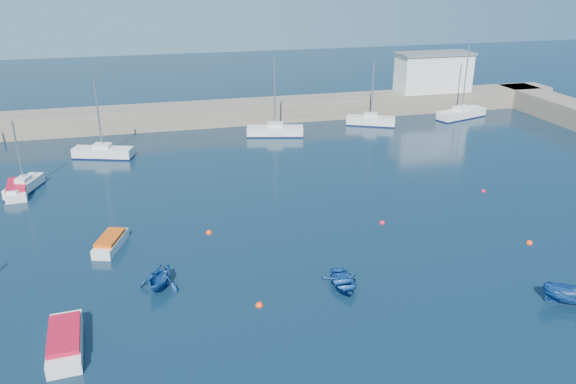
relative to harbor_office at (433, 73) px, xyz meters
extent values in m
plane|color=#0B2031|center=(-30.00, -46.00, -5.10)|extent=(220.00, 220.00, 0.00)
cube|color=#6F6354|center=(-30.00, 0.00, -3.80)|extent=(96.00, 4.50, 2.60)
cube|color=silver|center=(0.00, 0.00, 0.00)|extent=(10.00, 4.00, 5.00)
cube|color=silver|center=(-49.99, -19.27, -4.61)|extent=(2.87, 5.01, 0.98)
cylinder|color=#B7BABC|center=(-49.99, -19.27, -1.34)|extent=(0.15, 0.15, 5.56)
cube|color=silver|center=(-43.62, -10.94, -4.56)|extent=(6.40, 3.64, 1.09)
cylinder|color=#B7BABC|center=(-43.62, -10.94, -0.46)|extent=(0.16, 0.16, 7.10)
cube|color=silver|center=(-24.20, -7.50, -4.53)|extent=(6.87, 3.38, 1.14)
cylinder|color=#B7BABC|center=(-24.20, -7.50, -0.16)|extent=(0.17, 0.17, 7.61)
cube|color=silver|center=(-11.35, -5.84, -4.54)|extent=(6.17, 4.18, 1.12)
cylinder|color=#B7BABC|center=(-11.35, -5.84, -0.50)|extent=(0.17, 0.17, 6.95)
cube|color=silver|center=(1.67, -5.46, -4.53)|extent=(7.58, 4.21, 1.14)
cylinder|color=#B7BABC|center=(1.67, -5.46, 0.24)|extent=(0.16, 0.16, 8.40)
cube|color=silver|center=(-44.06, -43.77, -4.71)|extent=(2.01, 4.89, 0.78)
cube|color=#AB0C25|center=(-44.06, -43.77, -4.17)|extent=(1.84, 3.69, 0.29)
cube|color=silver|center=(-42.16, -32.44, -4.76)|extent=(2.51, 4.09, 0.69)
cube|color=#D0490B|center=(-42.16, -32.44, -4.28)|extent=(2.14, 3.15, 0.26)
cube|color=silver|center=(-50.52, -19.58, -4.74)|extent=(2.20, 4.96, 0.72)
cube|color=#AB0C25|center=(-50.52, -19.58, -4.24)|extent=(1.98, 3.76, 0.27)
imported|color=navy|center=(-27.80, -41.58, -4.76)|extent=(2.50, 3.37, 0.67)
imported|color=navy|center=(-38.96, -38.79, -4.31)|extent=(3.63, 3.82, 1.58)
imported|color=navy|center=(-15.31, -46.92, -4.43)|extent=(3.67, 2.85, 1.34)
sphere|color=#FF3B0D|center=(-33.35, -42.33, -5.10)|extent=(0.48, 0.48, 0.48)
sphere|color=red|center=(-21.63, -33.42, -5.10)|extent=(0.45, 0.45, 0.45)
sphere|color=#FF3B0D|center=(-12.60, -39.31, -5.10)|extent=(0.47, 0.47, 0.47)
sphere|color=#FF3B0D|center=(-35.05, -31.80, -5.10)|extent=(0.49, 0.49, 0.49)
sphere|color=red|center=(-10.15, -29.48, -5.10)|extent=(0.39, 0.39, 0.39)
camera|label=1|loc=(-38.78, -70.31, 13.68)|focal=35.00mm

